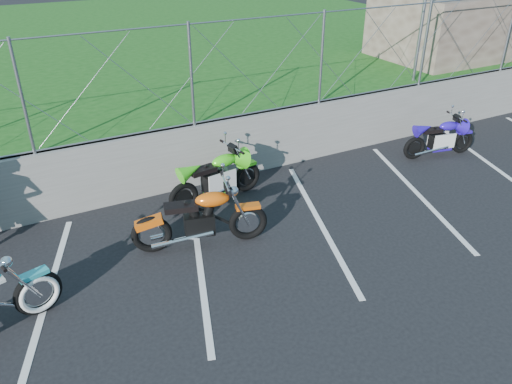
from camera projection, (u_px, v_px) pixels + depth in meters
ground at (224, 292)px, 7.47m from camera, size 90.00×90.00×0.00m
retaining_wall at (149, 165)px, 9.88m from camera, size 30.00×0.22×1.30m
grass_field at (64, 59)px, 17.66m from camera, size 30.00×20.00×1.30m
stone_building at (462, 24)px, 15.03m from camera, size 5.00×3.00×1.80m
chain_link_fence at (140, 83)px, 9.10m from camera, size 28.00×0.03×2.00m
sign_pole at (422, 20)px, 12.14m from camera, size 0.08×0.08×3.00m
parking_lines at (262, 238)px, 8.74m from camera, size 18.29×4.31×0.01m
naked_orange at (202, 220)px, 8.33m from camera, size 2.26×0.84×1.15m
sportbike_green at (217, 179)px, 9.72m from camera, size 2.08×0.74×1.08m
sportbike_blue at (441, 139)px, 11.66m from camera, size 1.83×0.65×0.96m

